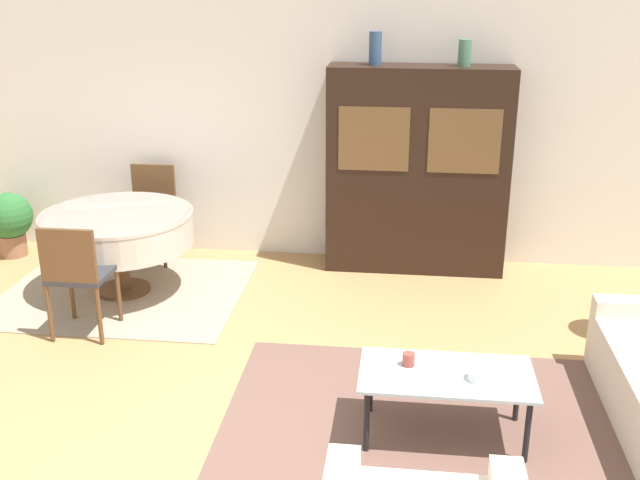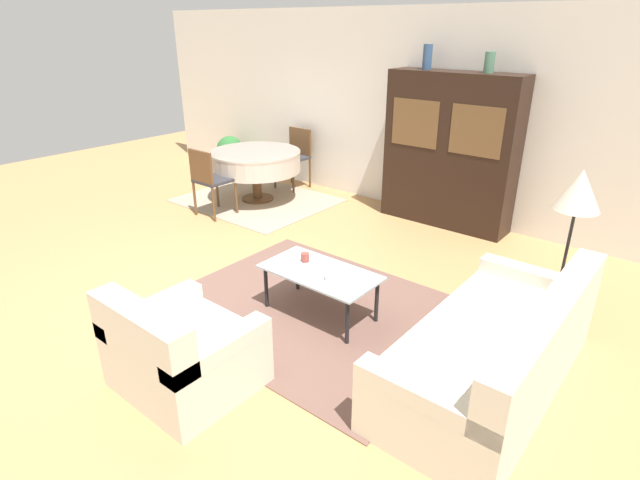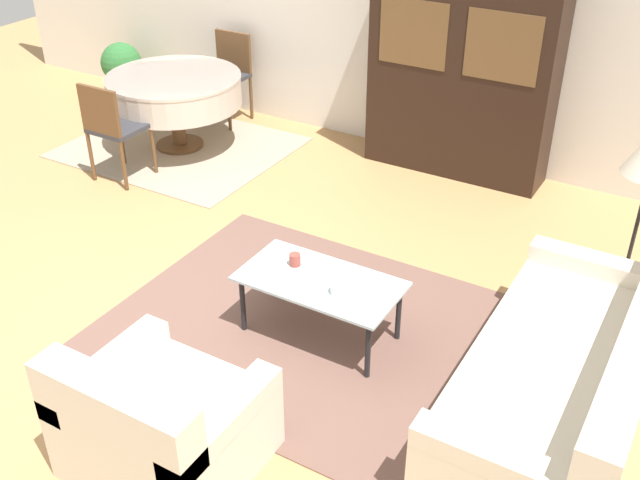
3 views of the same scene
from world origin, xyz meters
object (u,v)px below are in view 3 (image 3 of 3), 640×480
object	(u,v)px
couch	(567,380)
dining_chair_near	(112,125)
cup	(295,260)
display_cabinet	(462,71)
dining_chair_far	(228,70)
potted_plant	(122,67)
bowl	(342,289)
coffee_table	(320,285)
dining_table	(174,90)
armchair	(160,426)

from	to	relation	value
couch	dining_chair_near	xyz separation A→B (m)	(-4.41, 1.00, 0.27)
couch	cup	size ratio (longest dim) A/B	24.83
dining_chair_near	display_cabinet	bearing A→B (deg)	34.65
couch	dining_chair_far	world-z (taller)	dining_chair_far
potted_plant	bowl	bearing A→B (deg)	-31.69
display_cabinet	dining_chair_far	world-z (taller)	display_cabinet
coffee_table	dining_table	distance (m)	3.41
dining_table	dining_chair_near	distance (m)	0.88
couch	cup	distance (m)	1.85
armchair	dining_chair_near	bearing A→B (deg)	137.24
coffee_table	bowl	world-z (taller)	bowl
armchair	dining_chair_far	world-z (taller)	dining_chair_far
coffee_table	dining_chair_near	bearing A→B (deg)	159.52
dining_chair_far	potted_plant	distance (m)	1.47
couch	armchair	distance (m)	2.28
couch	dining_table	distance (m)	4.81
bowl	display_cabinet	bearing A→B (deg)	97.47
bowl	cup	bearing A→B (deg)	163.83
cup	coffee_table	bearing A→B (deg)	-16.04
display_cabinet	cup	distance (m)	2.83
armchair	potted_plant	xyz separation A→B (m)	(-4.11, 4.10, 0.09)
armchair	dining_table	bearing A→B (deg)	128.53
dining_chair_far	dining_table	bearing A→B (deg)	90.00
bowl	dining_table	bearing A→B (deg)	146.50
display_cabinet	coffee_table	bearing A→B (deg)	-86.18
display_cabinet	potted_plant	bearing A→B (deg)	-177.71
dining_chair_near	bowl	bearing A→B (deg)	-20.23
dining_chair_far	coffee_table	bearing A→B (deg)	134.99
potted_plant	coffee_table	bearing A→B (deg)	-32.29
dining_table	cup	bearing A→B (deg)	-35.87
couch	display_cabinet	xyz separation A→B (m)	(-1.80, 2.81, 0.69)
dining_table	bowl	size ratio (longest dim) A/B	9.29
potted_plant	display_cabinet	bearing A→B (deg)	2.29
couch	dining_table	bearing A→B (deg)	66.90
coffee_table	display_cabinet	world-z (taller)	display_cabinet
dining_table	display_cabinet	bearing A→B (deg)	19.54
coffee_table	display_cabinet	distance (m)	2.92
coffee_table	potted_plant	size ratio (longest dim) A/B	1.60
couch	cup	xyz separation A→B (m)	(-1.84, 0.02, 0.20)
couch	bowl	world-z (taller)	couch
coffee_table	dining_chair_far	bearing A→B (deg)	134.99
couch	potted_plant	bearing A→B (deg)	65.72
armchair	potted_plant	size ratio (longest dim) A/B	1.42
armchair	potted_plant	bearing A→B (deg)	135.08
couch	potted_plant	distance (m)	6.44
couch	dining_chair_near	world-z (taller)	dining_chair_near
couch	potted_plant	world-z (taller)	couch
dining_table	potted_plant	xyz separation A→B (m)	(-1.46, 0.77, -0.22)
coffee_table	potted_plant	world-z (taller)	potted_plant
dining_chair_near	cup	size ratio (longest dim) A/B	11.10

